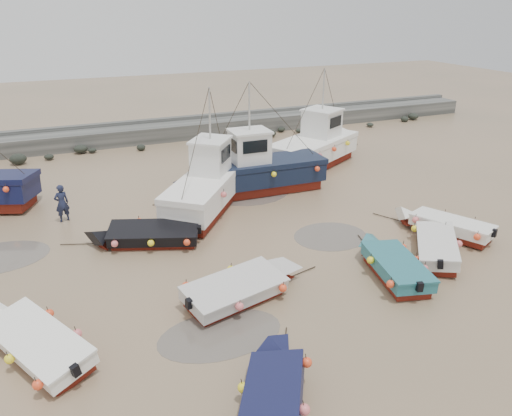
{
  "coord_description": "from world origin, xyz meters",
  "views": [
    {
      "loc": [
        -6.92,
        -16.44,
        10.15
      ],
      "look_at": [
        1.26,
        2.98,
        1.4
      ],
      "focal_mm": 35.0,
      "sensor_mm": 36.0,
      "label": 1
    }
  ],
  "objects_px": {
    "dinghy_4": "(146,233)",
    "dinghy_6": "(444,223)",
    "cabin_boat_1": "(209,183)",
    "person": "(65,221)",
    "dinghy_2": "(392,262)",
    "dinghy_3": "(438,242)",
    "dinghy_1": "(278,391)",
    "dinghy_0": "(35,337)",
    "cabin_boat_2": "(255,170)",
    "cabin_boat_3": "(318,144)",
    "dinghy_5": "(242,285)"
  },
  "relations": [
    {
      "from": "dinghy_4",
      "to": "dinghy_6",
      "type": "height_order",
      "value": "same"
    },
    {
      "from": "cabin_boat_1",
      "to": "person",
      "type": "xyz_separation_m",
      "value": [
        -7.27,
        1.05,
        -1.34
      ]
    },
    {
      "from": "dinghy_2",
      "to": "person",
      "type": "relative_size",
      "value": 3.02
    },
    {
      "from": "dinghy_3",
      "to": "dinghy_6",
      "type": "relative_size",
      "value": 0.96
    },
    {
      "from": "dinghy_1",
      "to": "dinghy_0",
      "type": "bearing_deg",
      "value": 169.87
    },
    {
      "from": "dinghy_2",
      "to": "dinghy_6",
      "type": "relative_size",
      "value": 1.04
    },
    {
      "from": "dinghy_6",
      "to": "dinghy_1",
      "type": "bearing_deg",
      "value": -176.4
    },
    {
      "from": "dinghy_4",
      "to": "person",
      "type": "relative_size",
      "value": 3.19
    },
    {
      "from": "dinghy_2",
      "to": "dinghy_6",
      "type": "xyz_separation_m",
      "value": [
        4.54,
        2.15,
        -0.0
      ]
    },
    {
      "from": "dinghy_2",
      "to": "cabin_boat_1",
      "type": "height_order",
      "value": "cabin_boat_1"
    },
    {
      "from": "dinghy_0",
      "to": "cabin_boat_1",
      "type": "height_order",
      "value": "cabin_boat_1"
    },
    {
      "from": "dinghy_0",
      "to": "cabin_boat_2",
      "type": "height_order",
      "value": "cabin_boat_2"
    },
    {
      "from": "person",
      "to": "dinghy_1",
      "type": "bearing_deg",
      "value": 90.78
    },
    {
      "from": "cabin_boat_3",
      "to": "dinghy_5",
      "type": "bearing_deg",
      "value": -68.34
    },
    {
      "from": "dinghy_6",
      "to": "cabin_boat_1",
      "type": "bearing_deg",
      "value": 114.05
    },
    {
      "from": "cabin_boat_2",
      "to": "cabin_boat_3",
      "type": "relative_size",
      "value": 1.05
    },
    {
      "from": "dinghy_4",
      "to": "dinghy_5",
      "type": "height_order",
      "value": "same"
    },
    {
      "from": "dinghy_2",
      "to": "dinghy_4",
      "type": "bearing_deg",
      "value": 154.67
    },
    {
      "from": "dinghy_0",
      "to": "person",
      "type": "relative_size",
      "value": 3.21
    },
    {
      "from": "dinghy_0",
      "to": "cabin_boat_1",
      "type": "xyz_separation_m",
      "value": [
        8.66,
        9.24,
        0.8
      ]
    },
    {
      "from": "dinghy_5",
      "to": "cabin_boat_2",
      "type": "xyz_separation_m",
      "value": [
        4.71,
        10.07,
        0.8
      ]
    },
    {
      "from": "dinghy_2",
      "to": "dinghy_5",
      "type": "distance_m",
      "value": 6.2
    },
    {
      "from": "dinghy_4",
      "to": "cabin_boat_2",
      "type": "distance_m",
      "value": 8.28
    },
    {
      "from": "dinghy_1",
      "to": "person",
      "type": "bearing_deg",
      "value": 136.75
    },
    {
      "from": "person",
      "to": "cabin_boat_3",
      "type": "bearing_deg",
      "value": 176.25
    },
    {
      "from": "dinghy_2",
      "to": "person",
      "type": "bearing_deg",
      "value": 150.07
    },
    {
      "from": "dinghy_3",
      "to": "cabin_boat_1",
      "type": "relative_size",
      "value": 0.61
    },
    {
      "from": "dinghy_0",
      "to": "dinghy_6",
      "type": "distance_m",
      "value": 17.82
    },
    {
      "from": "dinghy_6",
      "to": "cabin_boat_3",
      "type": "distance_m",
      "value": 12.03
    },
    {
      "from": "dinghy_0",
      "to": "cabin_boat_1",
      "type": "distance_m",
      "value": 12.69
    },
    {
      "from": "dinghy_2",
      "to": "dinghy_6",
      "type": "bearing_deg",
      "value": 37.5
    },
    {
      "from": "dinghy_3",
      "to": "dinghy_4",
      "type": "xyz_separation_m",
      "value": [
        -11.44,
        5.82,
        -0.0
      ]
    },
    {
      "from": "dinghy_4",
      "to": "cabin_boat_3",
      "type": "xyz_separation_m",
      "value": [
        13.09,
        7.61,
        0.8
      ]
    },
    {
      "from": "dinghy_0",
      "to": "dinghy_1",
      "type": "relative_size",
      "value": 1.18
    },
    {
      "from": "dinghy_2",
      "to": "cabin_boat_1",
      "type": "distance_m",
      "value": 10.66
    },
    {
      "from": "cabin_boat_1",
      "to": "cabin_boat_3",
      "type": "distance_m",
      "value": 10.16
    },
    {
      "from": "cabin_boat_3",
      "to": "dinghy_4",
      "type": "bearing_deg",
      "value": -89.56
    },
    {
      "from": "cabin_boat_1",
      "to": "cabin_boat_2",
      "type": "distance_m",
      "value": 3.29
    },
    {
      "from": "dinghy_1",
      "to": "person",
      "type": "relative_size",
      "value": 2.72
    },
    {
      "from": "dinghy_4",
      "to": "person",
      "type": "bearing_deg",
      "value": 58.74
    },
    {
      "from": "dinghy_2",
      "to": "dinghy_3",
      "type": "bearing_deg",
      "value": 26.15
    },
    {
      "from": "dinghy_4",
      "to": "dinghy_6",
      "type": "relative_size",
      "value": 1.1
    },
    {
      "from": "dinghy_4",
      "to": "dinghy_5",
      "type": "bearing_deg",
      "value": -137.73
    },
    {
      "from": "dinghy_2",
      "to": "cabin_boat_2",
      "type": "bearing_deg",
      "value": 109.85
    },
    {
      "from": "cabin_boat_1",
      "to": "dinghy_0",
      "type": "bearing_deg",
      "value": -95.97
    },
    {
      "from": "dinghy_4",
      "to": "cabin_boat_1",
      "type": "bearing_deg",
      "value": -32.09
    },
    {
      "from": "dinghy_1",
      "to": "person",
      "type": "xyz_separation_m",
      "value": [
        -4.56,
        15.34,
        -0.55
      ]
    },
    {
      "from": "dinghy_0",
      "to": "dinghy_3",
      "type": "bearing_deg",
      "value": -25.7
    },
    {
      "from": "person",
      "to": "cabin_boat_1",
      "type": "bearing_deg",
      "value": 156.02
    },
    {
      "from": "dinghy_5",
      "to": "dinghy_4",
      "type": "bearing_deg",
      "value": -172.62
    }
  ]
}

